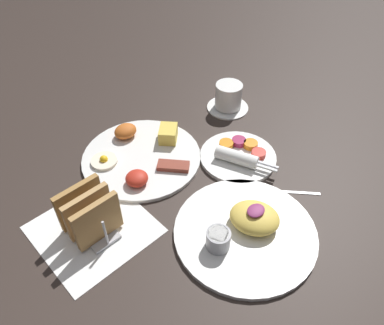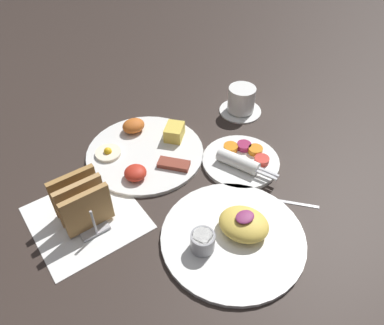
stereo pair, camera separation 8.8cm
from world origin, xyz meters
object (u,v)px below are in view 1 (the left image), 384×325
plate_breakfast (141,155)px  coffee_cup (228,98)px  plate_condiments (239,156)px  plate_foreground (246,229)px  toast_rack (89,214)px

plate_breakfast → coffee_cup: 0.31m
plate_condiments → plate_foreground: plate_foreground is taller
plate_foreground → plate_condiments: bearing=44.4°
plate_breakfast → plate_foreground: size_ratio=1.00×
plate_foreground → coffee_cup: size_ratio=2.44×
plate_foreground → coffee_cup: (0.30, 0.32, 0.02)m
toast_rack → coffee_cup: size_ratio=0.97×
plate_foreground → plate_breakfast: bearing=92.3°
plate_foreground → toast_rack: bearing=134.8°
plate_condiments → toast_rack: 0.39m
plate_condiments → toast_rack: size_ratio=1.74×
plate_condiments → coffee_cup: size_ratio=1.68×
plate_breakfast → toast_rack: toast_rack is taller
plate_condiments → plate_foreground: 0.22m
plate_condiments → plate_breakfast: bearing=135.3°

